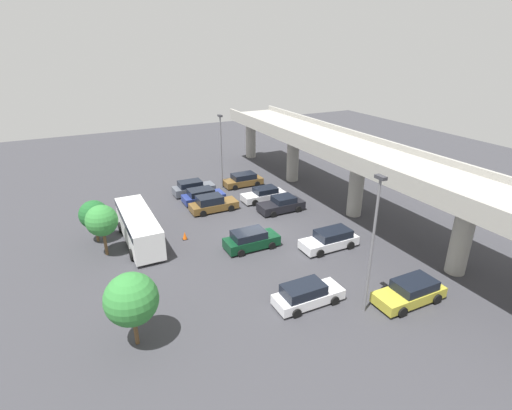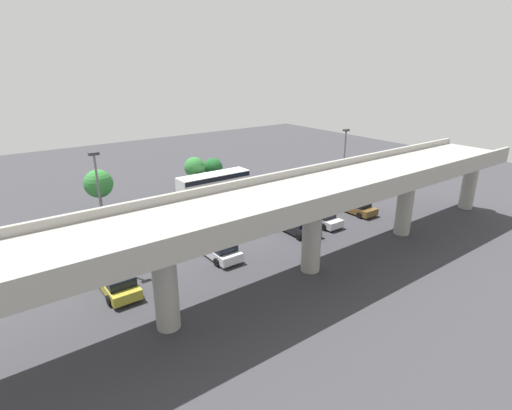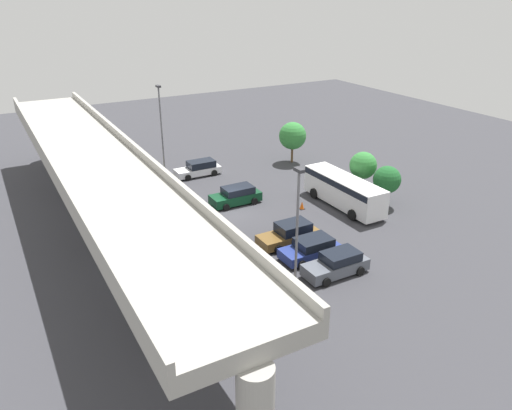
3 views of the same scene
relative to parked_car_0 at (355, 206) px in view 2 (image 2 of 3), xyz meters
name	(u,v)px [view 2 (image 2 of 3)]	position (x,y,z in m)	size (l,w,h in m)	color
ground_plane	(232,226)	(12.46, -4.51, -0.71)	(99.46, 99.46, 0.00)	#38383D
highway_overpass	(314,200)	(12.46, 6.20, 4.92)	(47.83, 6.29, 7.16)	#9E9B93
parked_car_0	(355,206)	(0.00, 0.00, 0.00)	(2.15, 4.56, 1.47)	brown
parked_car_1	(297,196)	(2.74, -5.95, 0.01)	(2.21, 4.37, 1.49)	navy
parked_car_2	(320,217)	(5.22, 0.03, -0.03)	(2.06, 4.68, 1.44)	silver
parked_car_3	(297,226)	(8.49, 0.32, -0.01)	(2.25, 4.59, 1.51)	black
parked_car_4	(211,219)	(14.02, -5.76, 0.05)	(2.12, 4.50, 1.58)	#0C381E
parked_car_5	(218,248)	(16.89, 0.09, 0.05)	(2.14, 4.85, 1.55)	silver
parked_car_6	(125,241)	(22.42, -5.80, 0.02)	(2.02, 4.67, 1.52)	silver
parked_car_7	(116,282)	(25.21, 0.44, 0.02)	(2.20, 4.87, 1.51)	gold
parked_car_8	(313,191)	(0.07, -6.15, 0.04)	(2.07, 4.55, 1.58)	#515660
parked_car_9	(280,201)	(5.36, -5.85, 0.04)	(2.14, 4.76, 1.63)	brown
shuttle_bus	(214,183)	(8.91, -13.75, 0.88)	(8.78, 2.64, 2.64)	white
lamp_post_near_aisle	(344,162)	(-0.51, -2.42, 4.17)	(0.70, 0.35, 8.38)	slate
lamp_post_mid_lot	(101,205)	(24.69, -2.92, 4.53)	(0.70, 0.35, 9.07)	slate
tree_front_left	(213,168)	(7.10, -16.95, 1.76)	(2.41, 2.41, 3.68)	brown
tree_front_centre	(195,167)	(9.87, -16.59, 2.29)	(2.47, 2.47, 4.24)	brown
tree_front_right	(98,184)	(21.23, -16.42, 2.29)	(2.97, 2.97, 4.49)	brown
traffic_cone	(222,203)	(10.11, -10.20, -0.38)	(0.44, 0.44, 0.70)	black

